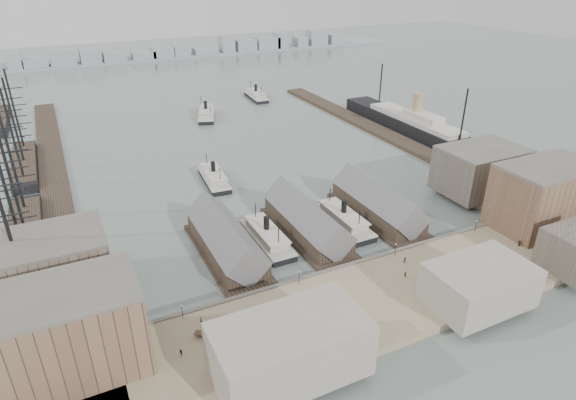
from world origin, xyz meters
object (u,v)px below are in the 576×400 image
horse_cart_left (207,329)px  ferry_docked_west (267,236)px  horse_cart_center (341,300)px  horse_cart_right (459,268)px  tram (529,229)px  ocean_steamer (415,125)px

horse_cart_left → ferry_docked_west: bearing=-11.9°
horse_cart_left → horse_cart_center: bearing=-67.9°
horse_cart_left → horse_cart_right: (66.94, -6.98, -0.01)m
horse_cart_center → horse_cart_left: bearing=78.6°
tram → horse_cart_right: size_ratio=2.08×
horse_cart_left → horse_cart_right: 67.30m
ferry_docked_west → tram: bearing=-25.0°
ocean_steamer → tram: bearing=-110.0°
tram → horse_cart_left: size_ratio=2.10×
ferry_docked_west → tram: 78.29m
horse_cart_left → horse_cart_center: horse_cart_left is taller
ocean_steamer → horse_cart_center: 140.03m
ocean_steamer → horse_cart_right: size_ratio=20.88×
ferry_docked_west → horse_cart_left: bearing=-132.1°
horse_cart_center → horse_cart_right: bearing=-97.1°
ferry_docked_west → horse_cart_right: size_ratio=5.44×
ferry_docked_west → horse_cart_right: bearing=-44.8°
horse_cart_left → horse_cart_right: size_ratio=0.99×
horse_cart_center → tram: bearing=-90.8°
tram → horse_cart_right: 32.76m
ferry_docked_west → horse_cart_right: ferry_docked_west is taller
ferry_docked_west → ocean_steamer: size_ratio=0.26×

